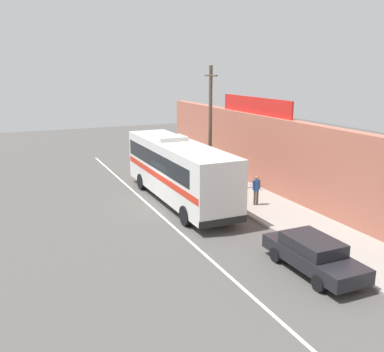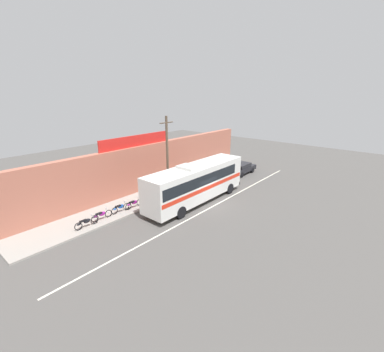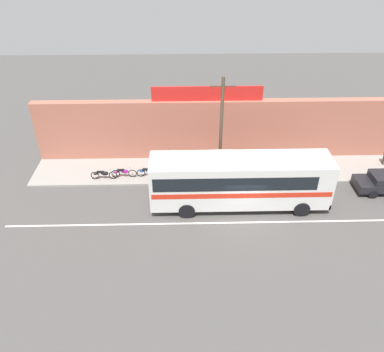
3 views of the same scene
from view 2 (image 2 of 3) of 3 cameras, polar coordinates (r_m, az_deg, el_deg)
ground_plane at (r=24.97m, az=3.03°, el=-6.01°), size 70.00×70.00×0.00m
sidewalk_slab at (r=28.15m, az=-5.42°, el=-3.09°), size 30.00×3.60×0.14m
storefront_facade at (r=28.94m, az=-8.53°, el=2.23°), size 30.00×0.70×4.80m
storefront_billboard at (r=27.06m, az=-12.00°, el=7.37°), size 8.17×0.12×1.10m
road_center_stripe at (r=24.54m, az=4.52°, el=-6.48°), size 30.00×0.14×0.01m
intercity_bus at (r=24.63m, az=0.84°, el=-1.16°), size 11.54×2.68×3.78m
parked_car at (r=34.22m, az=10.55°, el=1.66°), size 4.55×1.83×1.37m
utility_pole at (r=25.05m, az=-5.29°, el=4.10°), size 1.60×0.22×7.79m
motorcycle_green at (r=22.79m, az=-18.84°, el=-7.87°), size 1.84×0.56×0.94m
motorcycle_red at (r=24.25m, az=-12.38°, el=-5.71°), size 1.84×0.56×0.94m
motorcycle_orange at (r=23.69m, az=-15.13°, el=-6.51°), size 1.83×0.56×0.94m
motorcycle_blue at (r=22.02m, az=-21.74°, el=-9.14°), size 1.92×0.56×0.94m
pedestrian_near_shop at (r=36.73m, az=7.09°, el=3.55°), size 0.30×0.48×1.68m
pedestrian_by_curb at (r=29.28m, az=-1.11°, el=0.04°), size 0.30×0.48×1.72m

